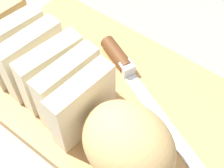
% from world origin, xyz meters
% --- Properties ---
extents(ground_plane, '(3.00, 3.00, 0.00)m').
position_xyz_m(ground_plane, '(0.00, 0.00, 0.00)').
color(ground_plane, gray).
extents(cutting_board, '(0.48, 0.29, 0.02)m').
position_xyz_m(cutting_board, '(0.00, 0.00, 0.01)').
color(cutting_board, tan).
rests_on(cutting_board, ground_plane).
extents(bread_loaf, '(0.36, 0.15, 0.10)m').
position_xyz_m(bread_loaf, '(0.01, 0.06, 0.07)').
color(bread_loaf, tan).
rests_on(bread_loaf, cutting_board).
extents(bread_knife, '(0.26, 0.13, 0.02)m').
position_xyz_m(bread_knife, '(0.01, -0.05, 0.03)').
color(bread_knife, silver).
rests_on(bread_knife, cutting_board).
extents(crumb_near_knife, '(0.01, 0.01, 0.01)m').
position_xyz_m(crumb_near_knife, '(-0.00, 0.03, 0.02)').
color(crumb_near_knife, tan).
rests_on(crumb_near_knife, cutting_board).
extents(crumb_near_loaf, '(0.01, 0.01, 0.01)m').
position_xyz_m(crumb_near_loaf, '(0.01, -0.01, 0.02)').
color(crumb_near_loaf, tan).
rests_on(crumb_near_loaf, cutting_board).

